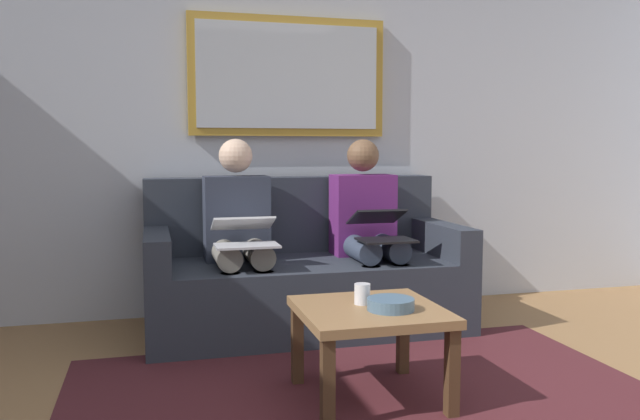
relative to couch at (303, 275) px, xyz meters
name	(u,v)px	position (x,y,z in m)	size (l,w,h in m)	color
wall_rear	(286,116)	(0.00, -0.48, 0.99)	(6.00, 0.12, 2.60)	#B7BCC6
area_rug	(371,402)	(0.00, 1.27, -0.31)	(2.60, 1.80, 0.01)	#4C1E23
couch	(303,275)	(0.00, 0.00, 0.00)	(1.87, 0.90, 0.90)	#2D333D
framed_mirror	(288,77)	(0.00, -0.39, 1.24)	(1.30, 0.05, 0.77)	#B7892D
coffee_table	(370,321)	(-0.01, 1.22, 0.03)	(0.60, 0.60, 0.41)	olive
cup	(362,294)	(0.01, 1.16, 0.14)	(0.07, 0.07, 0.09)	silver
bowl	(391,304)	(-0.08, 1.29, 0.12)	(0.20, 0.20, 0.05)	slate
person_left	(368,226)	(-0.40, 0.07, 0.30)	(0.38, 0.58, 1.14)	#66236B
laptop_black	(381,227)	(-0.40, 0.29, 0.32)	(0.31, 0.40, 0.18)	black
person_right	(239,230)	(0.40, 0.07, 0.30)	(0.38, 0.58, 1.14)	#2D3342
laptop_silver	(245,233)	(0.40, 0.31, 0.31)	(0.34, 0.35, 0.15)	silver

